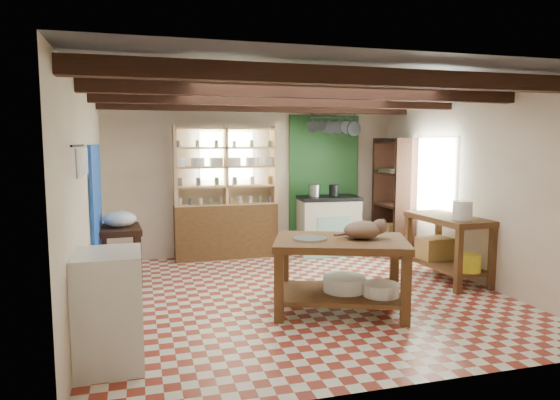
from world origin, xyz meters
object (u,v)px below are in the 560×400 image
object	(u,v)px
work_table	(340,275)
white_cabinet	(109,309)
right_counter	(447,248)
cat	(363,230)
prep_table	(121,255)
stove	(328,225)

from	to	relation	value
work_table	white_cabinet	xyz separation A→B (m)	(-2.46, -0.76, 0.08)
white_cabinet	right_counter	distance (m)	4.66
right_counter	cat	distance (m)	1.93
white_cabinet	right_counter	bearing A→B (deg)	18.98
prep_table	white_cabinet	xyz separation A→B (m)	(-0.02, -2.66, 0.11)
prep_table	white_cabinet	world-z (taller)	white_cabinet
work_table	prep_table	bearing A→B (deg)	162.73
work_table	stove	bearing A→B (deg)	91.93
work_table	cat	world-z (taller)	cat
work_table	prep_table	world-z (taller)	work_table
stove	white_cabinet	world-z (taller)	same
cat	white_cabinet	bearing A→B (deg)	-154.62
work_table	white_cabinet	bearing A→B (deg)	-142.30
stove	cat	distance (m)	3.01
prep_table	right_counter	distance (m)	4.52
prep_table	right_counter	xyz separation A→B (m)	(4.38, -1.13, 0.07)
white_cabinet	right_counter	size ratio (longest dim) A/B	0.78
stove	cat	world-z (taller)	cat
stove	white_cabinet	xyz separation A→B (m)	(-3.43, -3.61, 0.00)
stove	work_table	bearing A→B (deg)	-104.31
right_counter	cat	bearing A→B (deg)	-156.27
stove	cat	bearing A→B (deg)	-99.47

